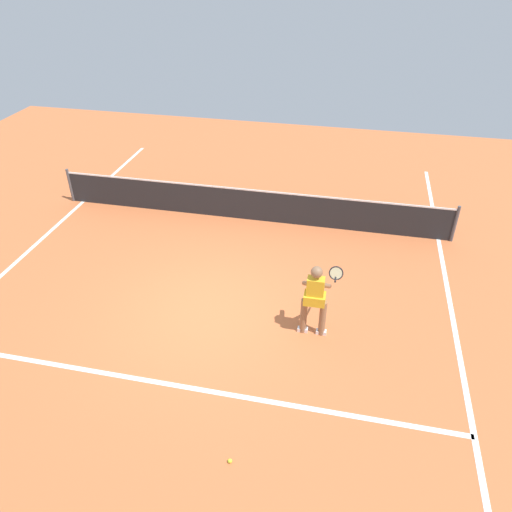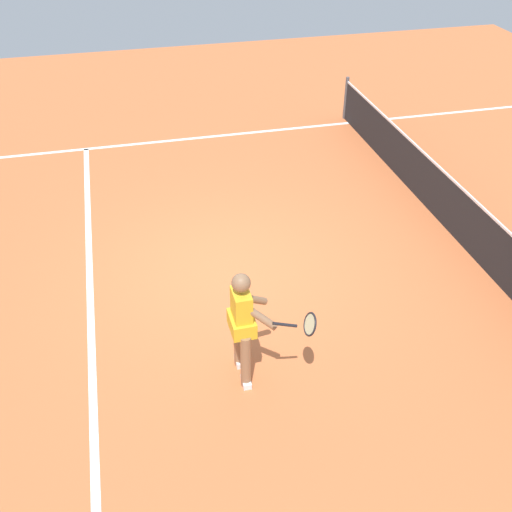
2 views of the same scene
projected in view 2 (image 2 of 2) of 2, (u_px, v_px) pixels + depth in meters
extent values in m
plane|color=#C66638|center=(226.00, 270.00, 9.32)|extent=(23.82, 23.82, 0.00)
cube|color=white|center=(90.00, 289.00, 8.92)|extent=(9.86, 0.10, 0.01)
cube|color=white|center=(182.00, 139.00, 13.22)|extent=(0.10, 16.32, 0.01)
cylinder|color=#4C4C51|center=(346.00, 98.00, 13.93)|extent=(0.08, 0.08, 0.98)
cube|color=#232326|center=(459.00, 215.00, 9.82)|extent=(10.38, 0.02, 0.86)
cube|color=white|center=(465.00, 191.00, 9.56)|extent=(10.38, 0.02, 0.04)
cylinder|color=#8C6647|center=(239.00, 341.00, 7.46)|extent=(0.13, 0.13, 0.78)
cylinder|color=#8C6647|center=(246.00, 361.00, 7.17)|extent=(0.13, 0.13, 0.78)
cube|color=white|center=(239.00, 361.00, 7.66)|extent=(0.20, 0.10, 0.08)
cube|color=white|center=(246.00, 382.00, 7.38)|extent=(0.20, 0.10, 0.08)
cube|color=gold|center=(242.00, 310.00, 6.94)|extent=(0.32, 0.20, 0.52)
cube|color=gold|center=(242.00, 323.00, 7.05)|extent=(0.40, 0.29, 0.20)
sphere|color=#8C6647|center=(241.00, 283.00, 6.71)|extent=(0.22, 0.22, 0.22)
cylinder|color=#8C6647|center=(251.00, 299.00, 7.08)|extent=(0.29, 0.47, 0.37)
cylinder|color=#8C6647|center=(257.00, 315.00, 6.84)|extent=(0.28, 0.47, 0.37)
cylinder|color=black|center=(285.00, 325.00, 6.77)|extent=(0.04, 0.29, 0.14)
torus|color=black|center=(310.00, 324.00, 6.86)|extent=(0.29, 0.12, 0.28)
cylinder|color=beige|center=(310.00, 324.00, 6.86)|extent=(0.24, 0.09, 0.23)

